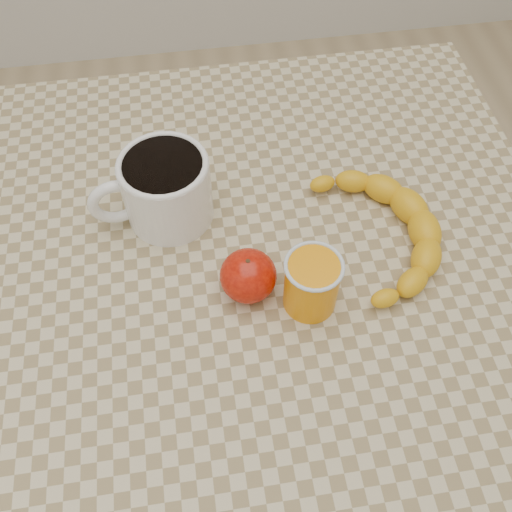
{
  "coord_description": "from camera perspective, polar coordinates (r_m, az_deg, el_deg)",
  "views": [
    {
      "loc": [
        -0.06,
        -0.39,
        1.34
      ],
      "look_at": [
        0.0,
        0.0,
        0.77
      ],
      "focal_mm": 40.0,
      "sensor_mm": 36.0,
      "label": 1
    }
  ],
  "objects": [
    {
      "name": "ground",
      "position": [
        1.4,
        -0.0,
        -18.14
      ],
      "size": [
        3.0,
        3.0,
        0.0
      ],
      "primitive_type": "plane",
      "color": "tan",
      "rests_on": "ground"
    },
    {
      "name": "orange_juice_glass",
      "position": [
        0.65,
        5.59,
        -2.72
      ],
      "size": [
        0.07,
        0.07,
        0.08
      ],
      "color": "orange",
      "rests_on": "table"
    },
    {
      "name": "table",
      "position": [
        0.79,
        -0.0,
        -4.37
      ],
      "size": [
        0.8,
        0.8,
        0.75
      ],
      "color": "#C5B58B",
      "rests_on": "ground"
    },
    {
      "name": "apple",
      "position": [
        0.67,
        -0.79,
        -1.99
      ],
      "size": [
        0.09,
        0.09,
        0.06
      ],
      "color": "#880B04",
      "rests_on": "table"
    },
    {
      "name": "coffee_mug",
      "position": [
        0.73,
        -9.19,
        6.79
      ],
      "size": [
        0.17,
        0.13,
        0.1
      ],
      "color": "white",
      "rests_on": "table"
    },
    {
      "name": "banana",
      "position": [
        0.74,
        12.47,
        2.49
      ],
      "size": [
        0.18,
        0.25,
        0.04
      ],
      "primitive_type": null,
      "rotation": [
        0.0,
        0.0,
        0.0
      ],
      "color": "gold",
      "rests_on": "table"
    }
  ]
}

